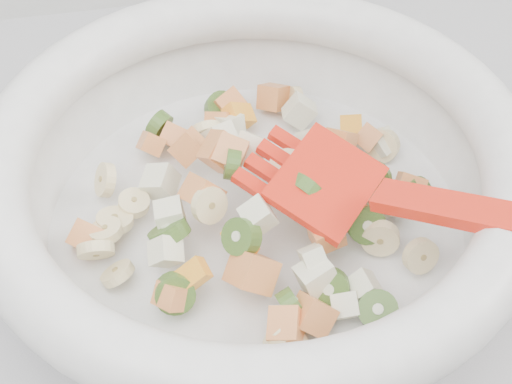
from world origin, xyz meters
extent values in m
cylinder|color=white|center=(-0.16, 1.41, 0.91)|extent=(0.31, 0.31, 0.02)
torus|color=white|center=(-0.16, 1.41, 0.98)|extent=(0.38, 0.38, 0.04)
cylinder|color=#FBECA7|center=(-0.08, 1.36, 0.93)|extent=(0.04, 0.02, 0.04)
cylinder|color=#FBECA7|center=(-0.26, 1.42, 0.93)|extent=(0.03, 0.04, 0.01)
cylinder|color=#FBECA7|center=(-0.11, 1.41, 0.95)|extent=(0.03, 0.02, 0.03)
cylinder|color=#FBECA7|center=(-0.20, 1.40, 0.96)|extent=(0.03, 0.03, 0.03)
cylinder|color=#FBECA7|center=(-0.08, 1.41, 0.93)|extent=(0.03, 0.03, 0.03)
cylinder|color=#FBECA7|center=(-0.10, 1.39, 0.95)|extent=(0.03, 0.03, 0.03)
cylinder|color=#FBECA7|center=(-0.17, 1.30, 0.93)|extent=(0.03, 0.02, 0.03)
cylinder|color=#FBECA7|center=(-0.26, 1.37, 0.93)|extent=(0.03, 0.03, 0.02)
cylinder|color=#FBECA7|center=(-0.27, 1.39, 0.93)|extent=(0.04, 0.02, 0.03)
cylinder|color=#FBECA7|center=(-0.16, 1.30, 0.93)|extent=(0.03, 0.03, 0.02)
cylinder|color=#FBECA7|center=(-0.05, 1.46, 0.93)|extent=(0.04, 0.03, 0.03)
cylinder|color=#FBECA7|center=(-0.11, 1.52, 0.93)|extent=(0.01, 0.03, 0.04)
cylinder|color=#FBECA7|center=(-0.18, 1.49, 0.94)|extent=(0.03, 0.02, 0.03)
cylinder|color=#FBECA7|center=(-0.14, 1.42, 0.96)|extent=(0.04, 0.04, 0.03)
cylinder|color=#FBECA7|center=(-0.06, 1.34, 0.93)|extent=(0.03, 0.02, 0.03)
cylinder|color=#FBECA7|center=(-0.26, 1.46, 0.93)|extent=(0.02, 0.03, 0.03)
cylinder|color=#FBECA7|center=(-0.25, 1.43, 0.93)|extent=(0.03, 0.03, 0.01)
cylinder|color=#FBECA7|center=(-0.27, 1.41, 0.93)|extent=(0.03, 0.03, 0.01)
cube|color=#FFAD50|center=(-0.20, 1.46, 0.95)|extent=(0.03, 0.03, 0.03)
cube|color=#FFAD50|center=(-0.17, 1.50, 0.93)|extent=(0.03, 0.03, 0.03)
cube|color=#FFAD50|center=(-0.09, 1.45, 0.94)|extent=(0.03, 0.03, 0.03)
cube|color=#FFAD50|center=(-0.13, 1.39, 0.96)|extent=(0.03, 0.03, 0.03)
cube|color=#FFAD50|center=(-0.06, 1.46, 0.93)|extent=(0.03, 0.03, 0.03)
cube|color=#FFAD50|center=(-0.12, 1.36, 0.95)|extent=(0.03, 0.02, 0.02)
cube|color=#FFAD50|center=(-0.16, 1.53, 0.93)|extent=(0.03, 0.03, 0.03)
cube|color=#FFAD50|center=(-0.18, 1.44, 0.96)|extent=(0.04, 0.03, 0.04)
cube|color=#FFAD50|center=(-0.20, 1.41, 0.96)|extent=(0.03, 0.03, 0.03)
cube|color=#FFAD50|center=(-0.10, 1.39, 0.94)|extent=(0.03, 0.03, 0.03)
cube|color=#FFAD50|center=(-0.14, 1.31, 0.93)|extent=(0.03, 0.03, 0.04)
cube|color=#FFAD50|center=(-0.23, 1.34, 0.94)|extent=(0.03, 0.03, 0.03)
cube|color=#FFAD50|center=(-0.12, 1.53, 0.93)|extent=(0.03, 0.03, 0.03)
cube|color=#FFAD50|center=(-0.23, 1.49, 0.93)|extent=(0.02, 0.03, 0.03)
cube|color=#FFAD50|center=(-0.11, 1.39, 0.95)|extent=(0.03, 0.03, 0.03)
cube|color=#FFAD50|center=(-0.18, 1.35, 0.94)|extent=(0.04, 0.03, 0.04)
cube|color=#FFAD50|center=(-0.16, 1.31, 0.93)|extent=(0.03, 0.03, 0.03)
cube|color=#FFAD50|center=(-0.21, 1.50, 0.93)|extent=(0.03, 0.03, 0.03)
cube|color=#FFAD50|center=(-0.17, 1.44, 0.96)|extent=(0.03, 0.04, 0.03)
cube|color=#FFAD50|center=(-0.28, 1.41, 0.93)|extent=(0.03, 0.04, 0.03)
cube|color=#FFAD50|center=(-0.05, 1.41, 0.93)|extent=(0.03, 0.03, 0.03)
cylinder|color=#67A537|center=(-0.16, 1.32, 0.93)|extent=(0.02, 0.03, 0.03)
cylinder|color=#67A537|center=(-0.08, 1.41, 0.94)|extent=(0.04, 0.03, 0.03)
cylinder|color=#67A537|center=(-0.17, 1.43, 0.96)|extent=(0.02, 0.03, 0.03)
cylinder|color=#67A537|center=(-0.09, 1.37, 0.94)|extent=(0.04, 0.03, 0.04)
cylinder|color=#67A537|center=(-0.10, 1.31, 0.93)|extent=(0.03, 0.03, 0.02)
cylinder|color=#67A537|center=(-0.18, 1.37, 0.96)|extent=(0.03, 0.03, 0.03)
cylinder|color=#67A537|center=(-0.13, 1.39, 0.96)|extent=(0.03, 0.04, 0.03)
cylinder|color=#67A537|center=(-0.13, 1.33, 0.94)|extent=(0.04, 0.03, 0.03)
cylinder|color=#67A537|center=(-0.22, 1.51, 0.93)|extent=(0.03, 0.03, 0.03)
cylinder|color=#67A537|center=(-0.12, 1.37, 0.95)|extent=(0.04, 0.04, 0.02)
cylinder|color=#67A537|center=(-0.10, 1.42, 0.95)|extent=(0.03, 0.02, 0.03)
cylinder|color=#67A537|center=(-0.17, 1.53, 0.93)|extent=(0.03, 0.03, 0.03)
cylinder|color=#67A537|center=(-0.22, 1.39, 0.95)|extent=(0.03, 0.03, 0.03)
cylinder|color=#67A537|center=(-0.04, 1.41, 0.93)|extent=(0.03, 0.03, 0.03)
cylinder|color=#67A537|center=(-0.23, 1.35, 0.94)|extent=(0.04, 0.03, 0.04)
cube|color=white|center=(-0.23, 1.37, 0.94)|extent=(0.02, 0.03, 0.03)
cube|color=white|center=(-0.14, 1.35, 0.95)|extent=(0.02, 0.02, 0.02)
cube|color=white|center=(-0.12, 1.32, 0.93)|extent=(0.02, 0.02, 0.03)
cube|color=white|center=(-0.22, 1.44, 0.94)|extent=(0.03, 0.03, 0.03)
cube|color=white|center=(-0.16, 1.50, 0.93)|extent=(0.02, 0.03, 0.03)
cube|color=white|center=(-0.11, 1.33, 0.94)|extent=(0.02, 0.02, 0.02)
cube|color=white|center=(-0.17, 1.38, 0.96)|extent=(0.03, 0.02, 0.03)
cube|color=white|center=(-0.05, 1.46, 0.93)|extent=(0.03, 0.03, 0.03)
cube|color=white|center=(-0.11, 1.46, 0.94)|extent=(0.02, 0.03, 0.03)
cube|color=white|center=(-0.10, 1.42, 0.95)|extent=(0.04, 0.03, 0.03)
cube|color=white|center=(-0.22, 1.40, 0.95)|extent=(0.02, 0.02, 0.03)
cube|color=white|center=(-0.14, 1.34, 0.94)|extent=(0.03, 0.03, 0.03)
cube|color=white|center=(-0.11, 1.50, 0.94)|extent=(0.03, 0.02, 0.03)
cube|color=white|center=(-0.18, 1.47, 0.95)|extent=(0.03, 0.03, 0.03)
cube|color=white|center=(-0.07, 1.39, 0.94)|extent=(0.02, 0.03, 0.03)
cube|color=white|center=(-0.16, 1.45, 0.95)|extent=(0.03, 0.04, 0.03)
cube|color=gold|center=(-0.16, 1.51, 0.94)|extent=(0.03, 0.03, 0.03)
cube|color=gold|center=(-0.18, 1.37, 0.95)|extent=(0.02, 0.03, 0.02)
cube|color=gold|center=(-0.11, 1.44, 0.95)|extent=(0.03, 0.02, 0.02)
cube|color=gold|center=(-0.07, 1.48, 0.93)|extent=(0.02, 0.03, 0.01)
cube|color=gold|center=(-0.22, 1.35, 0.94)|extent=(0.03, 0.02, 0.03)
cube|color=red|center=(-0.12, 1.39, 0.97)|extent=(0.09, 0.09, 0.03)
cube|color=red|center=(-0.13, 1.44, 0.96)|extent=(0.03, 0.03, 0.02)
cube|color=red|center=(-0.14, 1.43, 0.96)|extent=(0.03, 0.03, 0.02)
cube|color=red|center=(-0.15, 1.41, 0.96)|extent=(0.03, 0.03, 0.02)
cube|color=red|center=(-0.16, 1.40, 0.96)|extent=(0.03, 0.03, 0.02)
camera|label=1|loc=(-0.23, 1.05, 1.34)|focal=55.00mm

